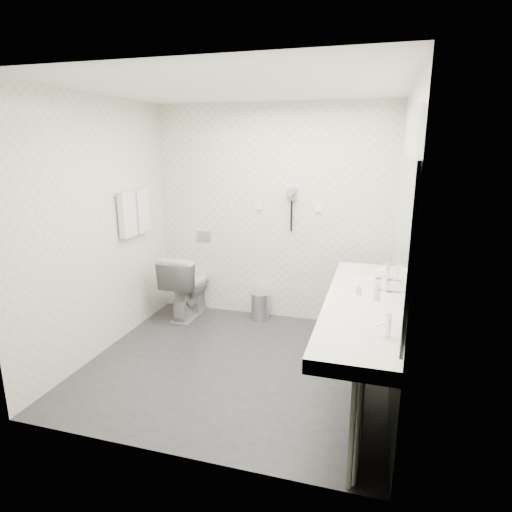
% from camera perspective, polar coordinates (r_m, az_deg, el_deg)
% --- Properties ---
extents(floor, '(2.80, 2.80, 0.00)m').
position_cam_1_polar(floor, '(4.27, -2.57, -14.12)').
color(floor, '#2D2D33').
rests_on(floor, ground).
extents(ceiling, '(2.80, 2.80, 0.00)m').
position_cam_1_polar(ceiling, '(3.77, -3.04, 21.42)').
color(ceiling, white).
rests_on(ceiling, wall_back).
extents(wall_back, '(2.80, 0.00, 2.80)m').
position_cam_1_polar(wall_back, '(5.06, 2.02, 5.48)').
color(wall_back, silver).
rests_on(wall_back, floor).
extents(wall_front, '(2.80, 0.00, 2.80)m').
position_cam_1_polar(wall_front, '(2.67, -11.86, -3.15)').
color(wall_front, silver).
rests_on(wall_front, floor).
extents(wall_left, '(0.00, 2.60, 2.60)m').
position_cam_1_polar(wall_left, '(4.48, -20.02, 3.41)').
color(wall_left, silver).
rests_on(wall_left, floor).
extents(wall_right, '(0.00, 2.60, 2.60)m').
position_cam_1_polar(wall_right, '(3.63, 18.60, 1.09)').
color(wall_right, silver).
rests_on(wall_right, floor).
extents(vanity_counter, '(0.55, 2.20, 0.10)m').
position_cam_1_polar(vanity_counter, '(3.57, 13.68, -6.36)').
color(vanity_counter, white).
rests_on(vanity_counter, floor).
extents(vanity_panel, '(0.03, 2.15, 0.75)m').
position_cam_1_polar(vanity_panel, '(3.74, 13.67, -12.49)').
color(vanity_panel, gray).
rests_on(vanity_panel, floor).
extents(vanity_post_near, '(0.06, 0.06, 0.75)m').
position_cam_1_polar(vanity_post_near, '(2.85, 13.16, -21.92)').
color(vanity_post_near, silver).
rests_on(vanity_post_near, floor).
extents(vanity_post_far, '(0.06, 0.06, 0.75)m').
position_cam_1_polar(vanity_post_far, '(4.69, 14.70, -6.84)').
color(vanity_post_far, silver).
rests_on(vanity_post_far, floor).
extents(mirror, '(0.02, 2.20, 1.05)m').
position_cam_1_polar(mirror, '(3.40, 18.72, 3.63)').
color(mirror, '#B2BCC6').
rests_on(mirror, wall_right).
extents(basin_near, '(0.40, 0.31, 0.05)m').
position_cam_1_polar(basin_near, '(2.95, 13.06, -10.12)').
color(basin_near, white).
rests_on(basin_near, vanity_counter).
extents(basin_far, '(0.40, 0.31, 0.05)m').
position_cam_1_polar(basin_far, '(4.17, 14.17, -2.80)').
color(basin_far, white).
rests_on(basin_far, vanity_counter).
extents(faucet_near, '(0.04, 0.04, 0.15)m').
position_cam_1_polar(faucet_near, '(2.92, 17.03, -8.78)').
color(faucet_near, silver).
rests_on(faucet_near, vanity_counter).
extents(faucet_far, '(0.04, 0.04, 0.15)m').
position_cam_1_polar(faucet_far, '(4.15, 16.94, -1.81)').
color(faucet_far, silver).
rests_on(faucet_far, vanity_counter).
extents(soap_bottle_a, '(0.05, 0.05, 0.09)m').
position_cam_1_polar(soap_bottle_a, '(3.66, 13.43, -4.21)').
color(soap_bottle_a, silver).
rests_on(soap_bottle_a, vanity_counter).
extents(soap_bottle_c, '(0.06, 0.06, 0.14)m').
position_cam_1_polar(soap_bottle_c, '(3.56, 15.69, -4.53)').
color(soap_bottle_c, silver).
rests_on(soap_bottle_c, vanity_counter).
extents(glass_left, '(0.06, 0.06, 0.10)m').
position_cam_1_polar(glass_left, '(3.78, 17.27, -3.77)').
color(glass_left, silver).
rests_on(glass_left, vanity_counter).
extents(glass_right, '(0.06, 0.06, 0.10)m').
position_cam_1_polar(glass_right, '(3.80, 15.85, -3.58)').
color(glass_right, silver).
rests_on(glass_right, vanity_counter).
extents(toilet, '(0.44, 0.77, 0.78)m').
position_cam_1_polar(toilet, '(5.31, -9.00, -3.80)').
color(toilet, white).
rests_on(toilet, floor).
extents(flush_plate, '(0.18, 0.02, 0.12)m').
position_cam_1_polar(flush_plate, '(5.36, -6.89, 2.65)').
color(flush_plate, '#B2B5BA').
rests_on(flush_plate, wall_back).
extents(pedal_bin, '(0.24, 0.24, 0.31)m').
position_cam_1_polar(pedal_bin, '(5.22, 0.59, -6.68)').
color(pedal_bin, '#B2B5BA').
rests_on(pedal_bin, floor).
extents(bin_lid, '(0.22, 0.22, 0.02)m').
position_cam_1_polar(bin_lid, '(5.17, 0.59, -5.00)').
color(bin_lid, '#B2B5BA').
rests_on(bin_lid, pedal_bin).
extents(towel_rail, '(0.02, 0.62, 0.02)m').
position_cam_1_polar(towel_rail, '(4.86, -16.04, 8.12)').
color(towel_rail, silver).
rests_on(towel_rail, wall_left).
extents(towel_near, '(0.07, 0.24, 0.48)m').
position_cam_1_polar(towel_near, '(4.76, -16.64, 5.29)').
color(towel_near, white).
rests_on(towel_near, towel_rail).
extents(towel_far, '(0.07, 0.24, 0.48)m').
position_cam_1_polar(towel_far, '(5.00, -14.92, 5.82)').
color(towel_far, white).
rests_on(towel_far, towel_rail).
extents(dryer_cradle, '(0.10, 0.04, 0.14)m').
position_cam_1_polar(dryer_cradle, '(4.94, 4.80, 8.15)').
color(dryer_cradle, gray).
rests_on(dryer_cradle, wall_back).
extents(dryer_barrel, '(0.08, 0.14, 0.08)m').
position_cam_1_polar(dryer_barrel, '(4.87, 4.64, 8.41)').
color(dryer_barrel, gray).
rests_on(dryer_barrel, dryer_cradle).
extents(dryer_cord, '(0.02, 0.02, 0.35)m').
position_cam_1_polar(dryer_cord, '(4.96, 4.70, 5.26)').
color(dryer_cord, black).
rests_on(dryer_cord, dryer_cradle).
extents(switch_plate_a, '(0.09, 0.02, 0.09)m').
position_cam_1_polar(switch_plate_a, '(5.07, 0.34, 6.65)').
color(switch_plate_a, white).
rests_on(switch_plate_a, wall_back).
extents(switch_plate_b, '(0.09, 0.02, 0.09)m').
position_cam_1_polar(switch_plate_b, '(4.92, 8.24, 6.27)').
color(switch_plate_b, white).
rests_on(switch_plate_b, wall_back).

